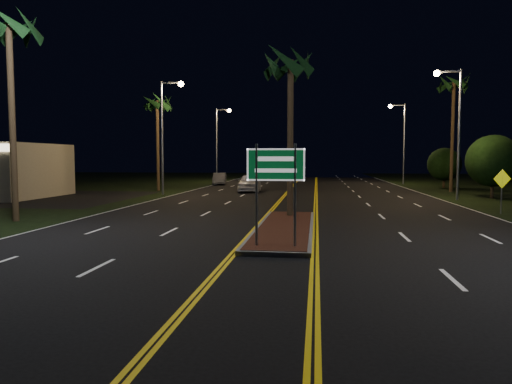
% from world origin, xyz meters
% --- Properties ---
extents(ground, '(120.00, 120.00, 0.00)m').
position_xyz_m(ground, '(0.00, 0.00, 0.00)').
color(ground, black).
rests_on(ground, ground).
extents(median_island, '(2.25, 10.25, 0.17)m').
position_xyz_m(median_island, '(0.00, 7.00, 0.08)').
color(median_island, gray).
rests_on(median_island, ground).
extents(highway_sign, '(1.80, 0.08, 3.20)m').
position_xyz_m(highway_sign, '(0.00, 2.80, 2.40)').
color(highway_sign, gray).
rests_on(highway_sign, ground).
extents(streetlight_left_mid, '(1.91, 0.44, 9.00)m').
position_xyz_m(streetlight_left_mid, '(-10.61, 24.00, 5.66)').
color(streetlight_left_mid, gray).
rests_on(streetlight_left_mid, ground).
extents(streetlight_left_far, '(1.91, 0.44, 9.00)m').
position_xyz_m(streetlight_left_far, '(-10.61, 44.00, 5.66)').
color(streetlight_left_far, gray).
rests_on(streetlight_left_far, ground).
extents(streetlight_right_mid, '(1.91, 0.44, 9.00)m').
position_xyz_m(streetlight_right_mid, '(10.61, 22.00, 5.66)').
color(streetlight_right_mid, gray).
rests_on(streetlight_right_mid, ground).
extents(streetlight_right_far, '(1.91, 0.44, 9.00)m').
position_xyz_m(streetlight_right_far, '(10.61, 42.00, 5.66)').
color(streetlight_right_far, gray).
rests_on(streetlight_right_far, ground).
extents(palm_median, '(2.40, 2.40, 8.30)m').
position_xyz_m(palm_median, '(0.00, 10.50, 7.28)').
color(palm_median, '#382819').
rests_on(palm_median, ground).
extents(palm_left_near, '(2.40, 2.40, 9.80)m').
position_xyz_m(palm_left_near, '(-12.50, 8.00, 8.68)').
color(palm_left_near, '#382819').
rests_on(palm_left_near, ground).
extents(palm_left_far, '(2.40, 2.40, 8.80)m').
position_xyz_m(palm_left_far, '(-12.80, 28.00, 7.75)').
color(palm_left_far, '#382819').
rests_on(palm_left_far, ground).
extents(palm_right_far, '(2.40, 2.40, 10.30)m').
position_xyz_m(palm_right_far, '(12.80, 30.00, 9.14)').
color(palm_right_far, '#382819').
rests_on(palm_right_far, ground).
extents(shrub_mid, '(3.78, 3.78, 4.62)m').
position_xyz_m(shrub_mid, '(14.00, 24.00, 2.73)').
color(shrub_mid, '#382819').
rests_on(shrub_mid, ground).
extents(shrub_far, '(3.24, 3.24, 3.96)m').
position_xyz_m(shrub_far, '(13.80, 36.00, 2.34)').
color(shrub_far, '#382819').
rests_on(shrub_far, ground).
extents(car_near, '(2.72, 5.66, 1.84)m').
position_xyz_m(car_near, '(-4.56, 28.21, 0.92)').
color(car_near, white).
rests_on(car_near, ground).
extents(car_far, '(2.65, 4.80, 1.51)m').
position_xyz_m(car_far, '(-9.49, 38.66, 0.76)').
color(car_far, '#9E9FA7').
rests_on(car_far, ground).
extents(warning_sign, '(0.95, 0.29, 2.33)m').
position_xyz_m(warning_sign, '(10.80, 13.82, 1.50)').
color(warning_sign, gray).
rests_on(warning_sign, ground).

